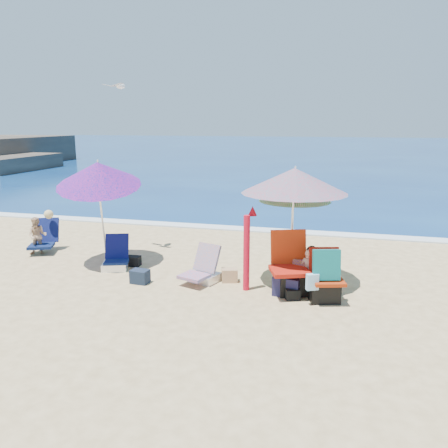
% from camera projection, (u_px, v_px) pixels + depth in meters
% --- Properties ---
extents(ground, '(120.00, 120.00, 0.00)m').
position_uv_depth(ground, '(226.00, 301.00, 7.59)').
color(ground, '#D8BC84').
rests_on(ground, ground).
extents(sea, '(120.00, 80.00, 0.12)m').
position_uv_depth(sea, '(325.00, 149.00, 50.07)').
color(sea, navy).
rests_on(sea, ground).
extents(foam, '(120.00, 0.50, 0.04)m').
position_uv_depth(foam, '(272.00, 231.00, 12.40)').
color(foam, white).
rests_on(foam, ground).
extents(umbrella_turquoise, '(2.23, 2.23, 2.20)m').
position_uv_depth(umbrella_turquoise, '(294.00, 181.00, 8.00)').
color(umbrella_turquoise, white).
rests_on(umbrella_turquoise, ground).
extents(umbrella_striped, '(1.48, 1.48, 1.89)m').
position_uv_depth(umbrella_striped, '(295.00, 191.00, 8.71)').
color(umbrella_striped, silver).
rests_on(umbrella_striped, ground).
extents(umbrella_blue, '(2.22, 2.26, 2.35)m').
position_uv_depth(umbrella_blue, '(98.00, 174.00, 9.11)').
color(umbrella_blue, silver).
rests_on(umbrella_blue, ground).
extents(furled_umbrella, '(0.24, 0.31, 1.52)m').
position_uv_depth(furled_umbrella, '(248.00, 245.00, 7.93)').
color(furled_umbrella, red).
rests_on(furled_umbrella, ground).
extents(chair_navy, '(0.66, 0.73, 0.68)m').
position_uv_depth(chair_navy, '(116.00, 260.00, 9.22)').
color(chair_navy, '#0C1945').
rests_on(chair_navy, ground).
extents(chair_rainbow, '(0.74, 0.85, 0.70)m').
position_uv_depth(chair_rainbow, '(203.00, 272.00, 8.47)').
color(chair_rainbow, '#F05554').
rests_on(chair_rainbow, ground).
extents(camp_chair_left, '(0.84, 0.97, 1.10)m').
position_uv_depth(camp_chair_left, '(293.00, 275.00, 7.91)').
color(camp_chair_left, '#A6180B').
rests_on(camp_chair_left, ground).
extents(camp_chair_right, '(0.66, 0.67, 0.93)m').
position_uv_depth(camp_chair_right, '(324.00, 282.00, 7.53)').
color(camp_chair_right, '#9F2A0B').
rests_on(camp_chair_right, ground).
extents(person_center, '(0.63, 0.54, 0.83)m').
position_uv_depth(person_center, '(309.00, 272.00, 7.83)').
color(person_center, tan).
rests_on(person_center, ground).
extents(person_left, '(0.71, 0.93, 0.96)m').
position_uv_depth(person_left, '(40.00, 235.00, 10.24)').
color(person_left, tan).
rests_on(person_left, ground).
extents(bag_navy_a, '(0.35, 0.26, 0.25)m').
position_uv_depth(bag_navy_a, '(140.00, 276.00, 8.41)').
color(bag_navy_a, '#172133').
rests_on(bag_navy_a, ground).
extents(bag_black_a, '(0.29, 0.22, 0.21)m').
position_uv_depth(bag_black_a, '(133.00, 261.00, 9.42)').
color(bag_black_a, black).
rests_on(bag_black_a, ground).
extents(bag_tan, '(0.34, 0.29, 0.25)m').
position_uv_depth(bag_tan, '(230.00, 275.00, 8.48)').
color(bag_tan, tan).
rests_on(bag_tan, ground).
extents(bag_navy_b, '(0.51, 0.42, 0.34)m').
position_uv_depth(bag_navy_b, '(287.00, 285.00, 7.82)').
color(bag_navy_b, '#1B1A3A').
rests_on(bag_navy_b, ground).
extents(bag_black_b, '(0.29, 0.24, 0.19)m').
position_uv_depth(bag_black_b, '(293.00, 294.00, 7.63)').
color(bag_black_b, black).
rests_on(bag_black_b, ground).
extents(seagull, '(0.60, 0.44, 0.12)m').
position_uv_depth(seagull, '(120.00, 86.00, 9.76)').
color(seagull, white).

